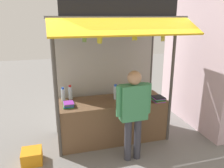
{
  "coord_description": "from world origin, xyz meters",
  "views": [
    {
      "loc": [
        -1.18,
        -4.17,
        2.5
      ],
      "look_at": [
        0.0,
        0.0,
        1.2
      ],
      "focal_mm": 36.22,
      "sensor_mm": 36.0,
      "label": 1
    }
  ],
  "objects_px": {
    "magazine_stack_back_left": "(69,104)",
    "banana_bunch_inner_left": "(163,37)",
    "banana_bunch_leftmost": "(84,38)",
    "water_bottle_far_left": "(70,93)",
    "water_bottle_back_right": "(63,95)",
    "water_bottle_far_right": "(116,92)",
    "vendor_person": "(134,108)",
    "banana_bunch_inner_right": "(135,36)",
    "plastic_crate": "(32,156)",
    "banana_bunch_rightmost": "(100,39)",
    "water_bottle_right": "(147,88)",
    "magazine_stack_front_left": "(158,99)"
  },
  "relations": [
    {
      "from": "magazine_stack_back_left",
      "to": "banana_bunch_inner_left",
      "type": "bearing_deg",
      "value": -13.46
    },
    {
      "from": "banana_bunch_leftmost",
      "to": "water_bottle_far_left",
      "type": "bearing_deg",
      "value": 104.3
    },
    {
      "from": "water_bottle_back_right",
      "to": "water_bottle_far_left",
      "type": "height_order",
      "value": "water_bottle_far_left"
    },
    {
      "from": "water_bottle_far_right",
      "to": "vendor_person",
      "type": "bearing_deg",
      "value": -86.52
    },
    {
      "from": "banana_bunch_leftmost",
      "to": "banana_bunch_inner_right",
      "type": "xyz_separation_m",
      "value": [
        0.86,
        -0.0,
        0.02
      ]
    },
    {
      "from": "magazine_stack_back_left",
      "to": "vendor_person",
      "type": "distance_m",
      "value": 1.27
    },
    {
      "from": "water_bottle_far_left",
      "to": "plastic_crate",
      "type": "relative_size",
      "value": 0.86
    },
    {
      "from": "water_bottle_far_right",
      "to": "vendor_person",
      "type": "xyz_separation_m",
      "value": [
        0.05,
        -0.89,
        -0.0
      ]
    },
    {
      "from": "water_bottle_back_right",
      "to": "banana_bunch_rightmost",
      "type": "bearing_deg",
      "value": -50.86
    },
    {
      "from": "vendor_person",
      "to": "water_bottle_back_right",
      "type": "bearing_deg",
      "value": 134.6
    },
    {
      "from": "banana_bunch_inner_left",
      "to": "water_bottle_back_right",
      "type": "bearing_deg",
      "value": 156.92
    },
    {
      "from": "water_bottle_right",
      "to": "vendor_person",
      "type": "height_order",
      "value": "vendor_person"
    },
    {
      "from": "water_bottle_right",
      "to": "banana_bunch_inner_right",
      "type": "relative_size",
      "value": 0.84
    },
    {
      "from": "water_bottle_far_right",
      "to": "plastic_crate",
      "type": "height_order",
      "value": "water_bottle_far_right"
    },
    {
      "from": "vendor_person",
      "to": "banana_bunch_leftmost",
      "type": "bearing_deg",
      "value": 155.13
    },
    {
      "from": "water_bottle_back_right",
      "to": "water_bottle_far_right",
      "type": "xyz_separation_m",
      "value": [
        1.05,
        -0.19,
        0.02
      ]
    },
    {
      "from": "water_bottle_far_right",
      "to": "water_bottle_right",
      "type": "relative_size",
      "value": 1.35
    },
    {
      "from": "banana_bunch_inner_right",
      "to": "banana_bunch_rightmost",
      "type": "height_order",
      "value": "same"
    },
    {
      "from": "banana_bunch_inner_left",
      "to": "banana_bunch_inner_right",
      "type": "relative_size",
      "value": 1.11
    },
    {
      "from": "vendor_person",
      "to": "plastic_crate",
      "type": "distance_m",
      "value": 2.0
    },
    {
      "from": "water_bottle_far_left",
      "to": "banana_bunch_rightmost",
      "type": "height_order",
      "value": "banana_bunch_rightmost"
    },
    {
      "from": "banana_bunch_inner_left",
      "to": "plastic_crate",
      "type": "distance_m",
      "value": 3.15
    },
    {
      "from": "banana_bunch_inner_left",
      "to": "banana_bunch_rightmost",
      "type": "xyz_separation_m",
      "value": [
        -1.15,
        0.0,
        -0.01
      ]
    },
    {
      "from": "banana_bunch_inner_left",
      "to": "vendor_person",
      "type": "relative_size",
      "value": 0.19
    },
    {
      "from": "magazine_stack_back_left",
      "to": "banana_bunch_rightmost",
      "type": "height_order",
      "value": "banana_bunch_rightmost"
    },
    {
      "from": "banana_bunch_rightmost",
      "to": "vendor_person",
      "type": "bearing_deg",
      "value": -33.41
    },
    {
      "from": "water_bottle_right",
      "to": "banana_bunch_rightmost",
      "type": "xyz_separation_m",
      "value": [
        -1.25,
        -0.77,
        1.18
      ]
    },
    {
      "from": "water_bottle_far_right",
      "to": "banana_bunch_leftmost",
      "type": "relative_size",
      "value": 1.14
    },
    {
      "from": "water_bottle_back_right",
      "to": "water_bottle_right",
      "type": "bearing_deg",
      "value": 0.68
    },
    {
      "from": "banana_bunch_inner_right",
      "to": "banana_bunch_rightmost",
      "type": "distance_m",
      "value": 0.61
    },
    {
      "from": "banana_bunch_inner_right",
      "to": "water_bottle_back_right",
      "type": "bearing_deg",
      "value": 148.46
    },
    {
      "from": "magazine_stack_front_left",
      "to": "banana_bunch_rightmost",
      "type": "height_order",
      "value": "banana_bunch_rightmost"
    },
    {
      "from": "water_bottle_far_right",
      "to": "banana_bunch_inner_left",
      "type": "relative_size",
      "value": 1.02
    },
    {
      "from": "banana_bunch_leftmost",
      "to": "plastic_crate",
      "type": "relative_size",
      "value": 0.8
    },
    {
      "from": "water_bottle_far_right",
      "to": "plastic_crate",
      "type": "relative_size",
      "value": 0.91
    },
    {
      "from": "vendor_person",
      "to": "water_bottle_far_left",
      "type": "bearing_deg",
      "value": 128.92
    },
    {
      "from": "vendor_person",
      "to": "banana_bunch_rightmost",
      "type": "bearing_deg",
      "value": 145.38
    },
    {
      "from": "water_bottle_back_right",
      "to": "water_bottle_far_left",
      "type": "bearing_deg",
      "value": 21.52
    },
    {
      "from": "magazine_stack_back_left",
      "to": "banana_bunch_inner_left",
      "type": "xyz_separation_m",
      "value": [
        1.68,
        -0.4,
        1.26
      ]
    },
    {
      "from": "banana_bunch_inner_left",
      "to": "banana_bunch_leftmost",
      "type": "distance_m",
      "value": 1.4
    },
    {
      "from": "water_bottle_far_left",
      "to": "magazine_stack_front_left",
      "type": "distance_m",
      "value": 1.8
    },
    {
      "from": "vendor_person",
      "to": "plastic_crate",
      "type": "height_order",
      "value": "vendor_person"
    },
    {
      "from": "water_bottle_far_left",
      "to": "banana_bunch_inner_right",
      "type": "bearing_deg",
      "value": -37.07
    },
    {
      "from": "water_bottle_far_left",
      "to": "water_bottle_far_right",
      "type": "bearing_deg",
      "value": -15.31
    },
    {
      "from": "water_bottle_right",
      "to": "magazine_stack_back_left",
      "type": "height_order",
      "value": "water_bottle_right"
    },
    {
      "from": "magazine_stack_front_left",
      "to": "water_bottle_back_right",
      "type": "bearing_deg",
      "value": 163.2
    },
    {
      "from": "water_bottle_back_right",
      "to": "water_bottle_far_left",
      "type": "xyz_separation_m",
      "value": [
        0.15,
        0.06,
        0.01
      ]
    },
    {
      "from": "banana_bunch_leftmost",
      "to": "vendor_person",
      "type": "xyz_separation_m",
      "value": [
        0.75,
        -0.33,
        -1.17
      ]
    },
    {
      "from": "magazine_stack_front_left",
      "to": "banana_bunch_leftmost",
      "type": "bearing_deg",
      "value": -172.68
    },
    {
      "from": "magazine_stack_front_left",
      "to": "banana_bunch_leftmost",
      "type": "height_order",
      "value": "banana_bunch_leftmost"
    }
  ]
}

